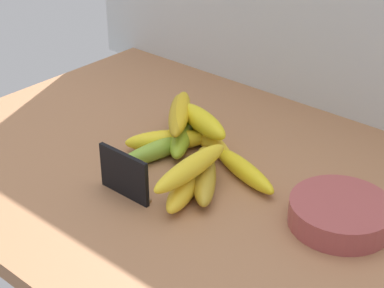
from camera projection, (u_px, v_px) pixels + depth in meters
counter_top at (195, 180)px, 113.87cm from camera, size 110.00×76.00×3.00cm
chalkboard_sign at (124, 176)px, 105.13cm from camera, size 11.00×1.80×8.40cm
fruit_bowl at (340, 213)px, 98.71cm from camera, size 16.61×16.61×4.20cm
banana_0 at (204, 175)px, 108.69cm from camera, size 15.26×17.21×4.25cm
banana_1 at (182, 132)px, 122.28cm from camera, size 15.02×18.57×4.35cm
banana_2 at (159, 150)px, 117.11cm from camera, size 7.14×19.48×3.55cm
banana_3 at (168, 140)px, 119.72cm from camera, size 13.96×15.06×4.09cm
banana_4 at (207, 138)px, 120.85cm from camera, size 18.05×9.82×3.64cm
banana_5 at (244, 170)px, 110.87cm from camera, size 17.63×8.74×3.45cm
banana_6 at (187, 185)px, 105.93cm from camera, size 9.87×16.96×4.07cm
banana_7 at (191, 168)px, 103.60cm from camera, size 4.49×18.60×3.63cm
banana_8 at (181, 112)px, 121.20cm from camera, size 13.49×16.27×3.60cm
banana_9 at (178, 115)px, 120.46cm from camera, size 13.77×16.01×3.41cm
banana_10 at (202, 121)px, 118.71cm from camera, size 15.84×8.90×4.21cm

